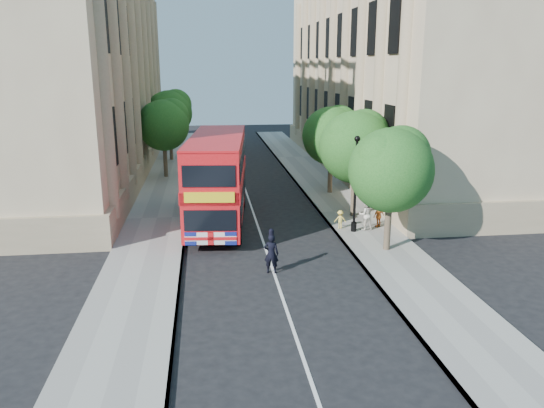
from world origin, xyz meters
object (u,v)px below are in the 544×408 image
object	(u,v)px
police_constable	(271,254)
woman_pedestrian	(366,214)
lamp_post	(355,188)
double_decker_bus	(218,177)
box_van	(207,193)

from	to	relation	value
police_constable	woman_pedestrian	bearing A→B (deg)	-123.32
lamp_post	double_decker_bus	distance (m)	7.70
lamp_post	box_van	size ratio (longest dim) A/B	1.08
double_decker_bus	lamp_post	bearing A→B (deg)	-15.82
double_decker_bus	woman_pedestrian	world-z (taller)	double_decker_bus
lamp_post	police_constable	world-z (taller)	lamp_post
double_decker_bus	box_van	bearing A→B (deg)	111.87
double_decker_bus	police_constable	distance (m)	8.30
lamp_post	woman_pedestrian	distance (m)	1.69
lamp_post	police_constable	bearing A→B (deg)	-135.61
lamp_post	woman_pedestrian	world-z (taller)	lamp_post
police_constable	woman_pedestrian	distance (m)	7.79
woman_pedestrian	lamp_post	bearing A→B (deg)	11.19
double_decker_bus	box_van	world-z (taller)	double_decker_bus
double_decker_bus	box_van	distance (m)	2.58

